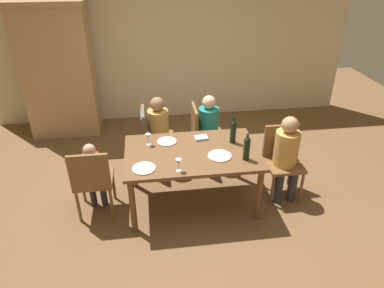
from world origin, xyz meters
name	(u,v)px	position (x,y,z in m)	size (l,w,h in m)	color
ground_plane	(192,201)	(0.00, 0.00, 0.00)	(10.00, 10.00, 0.00)	brown
rear_room_partition	(171,44)	(0.00, 2.70, 1.35)	(6.40, 0.12, 2.70)	beige
armoire_cabinet	(58,70)	(-1.89, 2.25, 1.10)	(1.18, 0.62, 2.18)	tan
dining_table	(192,158)	(0.00, 0.00, 0.66)	(1.58, 1.00, 0.75)	brown
chair_far_right	(202,132)	(0.27, 0.88, 0.53)	(0.44, 0.44, 0.92)	brown
chair_right_end	(282,156)	(1.17, 0.09, 0.53)	(0.44, 0.44, 0.92)	brown
chair_far_left	(150,131)	(-0.48, 0.88, 0.59)	(0.45, 0.44, 0.92)	brown
chair_left_end	(92,178)	(-1.17, -0.09, 0.53)	(0.44, 0.44, 0.92)	brown
person_woman_host	(210,125)	(0.38, 0.88, 0.63)	(0.33, 0.28, 1.08)	#33333D
person_man_bearded	(287,153)	(1.17, -0.03, 0.65)	(0.30, 0.35, 1.12)	#33333D
person_man_guest	(160,128)	(-0.33, 0.88, 0.64)	(0.33, 0.29, 1.10)	#33333D
person_child_small	(93,171)	(-1.17, 0.02, 0.56)	(0.22, 0.25, 0.94)	#33333D
wine_bottle_tall_green	(233,131)	(0.52, 0.15, 0.91)	(0.07, 0.07, 0.35)	black
wine_bottle_dark_red	(247,148)	(0.58, -0.25, 0.90)	(0.07, 0.07, 0.33)	black
wine_glass_near_left	(148,137)	(-0.50, 0.23, 0.86)	(0.07, 0.07, 0.15)	silver
wine_glass_centre	(179,163)	(-0.20, -0.39, 0.86)	(0.07, 0.07, 0.15)	silver
dinner_plate_host	(220,156)	(0.30, -0.15, 0.76)	(0.27, 0.27, 0.01)	white
dinner_plate_guest_left	(167,141)	(-0.28, 0.27, 0.76)	(0.24, 0.24, 0.01)	silver
dinner_plate_guest_right	(144,168)	(-0.57, -0.30, 0.76)	(0.26, 0.26, 0.01)	white
folded_napkin	(201,138)	(0.15, 0.29, 0.77)	(0.16, 0.12, 0.03)	#ADC6D6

